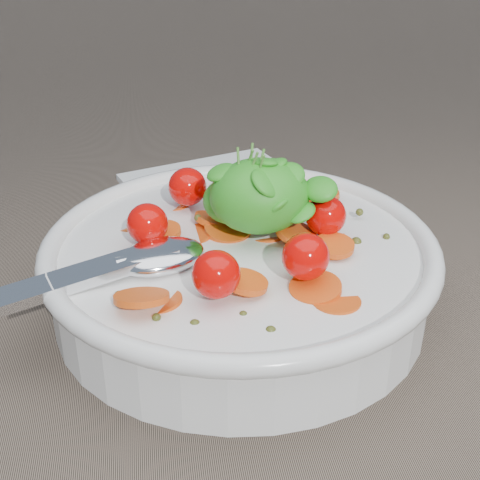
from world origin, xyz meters
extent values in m
plane|color=#706050|center=(0.00, 0.00, 0.00)|extent=(6.00, 6.00, 0.00)
cylinder|color=white|center=(0.00, 0.00, 0.03)|extent=(0.28, 0.28, 0.05)
torus|color=white|center=(0.00, 0.00, 0.05)|extent=(0.30, 0.30, 0.02)
cylinder|color=white|center=(0.00, 0.00, 0.00)|extent=(0.14, 0.14, 0.01)
cylinder|color=brown|center=(0.00, 0.00, 0.03)|extent=(0.26, 0.26, 0.04)
cylinder|color=#DC5212|center=(0.00, -0.07, 0.06)|extent=(0.04, 0.04, 0.01)
cylinder|color=#DC5212|center=(0.08, 0.07, 0.06)|extent=(0.03, 0.03, 0.01)
cylinder|color=#DC5212|center=(0.02, 0.05, 0.06)|extent=(0.04, 0.04, 0.02)
cylinder|color=#DC5212|center=(0.05, -0.09, 0.05)|extent=(0.04, 0.04, 0.01)
cylinder|color=#DC5212|center=(0.07, 0.01, 0.05)|extent=(0.04, 0.04, 0.01)
cylinder|color=#DC5212|center=(0.04, -0.07, 0.06)|extent=(0.05, 0.05, 0.01)
cylinder|color=#DC5212|center=(-0.03, 0.02, 0.05)|extent=(0.05, 0.05, 0.02)
cylinder|color=#DC5212|center=(0.02, 0.01, 0.05)|extent=(0.04, 0.04, 0.02)
cylinder|color=#DC5212|center=(0.00, 0.07, 0.06)|extent=(0.04, 0.04, 0.01)
cylinder|color=#DC5212|center=(0.05, 0.09, 0.06)|extent=(0.05, 0.05, 0.01)
cylinder|color=#DC5212|center=(-0.05, 0.00, 0.05)|extent=(0.04, 0.04, 0.01)
cylinder|color=#DC5212|center=(-0.04, 0.08, 0.05)|extent=(0.04, 0.04, 0.02)
cylinder|color=#DC5212|center=(-0.06, -0.07, 0.05)|extent=(0.03, 0.03, 0.02)
cylinder|color=#DC5212|center=(-0.02, 0.04, 0.06)|extent=(0.04, 0.04, 0.02)
cylinder|color=#DC5212|center=(0.04, 0.00, 0.06)|extent=(0.03, 0.03, 0.01)
cylinder|color=#DC5212|center=(0.04, -0.05, 0.05)|extent=(0.03, 0.03, 0.01)
cylinder|color=#DC5212|center=(-0.06, 0.02, 0.06)|extent=(0.04, 0.04, 0.01)
cylinder|color=#DC5212|center=(-0.08, 0.05, 0.05)|extent=(0.03, 0.03, 0.02)
cylinder|color=#DC5212|center=(-0.07, -0.01, 0.05)|extent=(0.04, 0.04, 0.01)
cylinder|color=#DC5212|center=(-0.07, -0.08, 0.06)|extent=(0.05, 0.05, 0.02)
cylinder|color=#DC5212|center=(-0.01, 0.02, 0.06)|extent=(0.04, 0.04, 0.01)
cylinder|color=#DC5212|center=(0.07, -0.02, 0.06)|extent=(0.04, 0.04, 0.01)
sphere|color=#444918|center=(0.09, -0.01, 0.05)|extent=(0.01, 0.01, 0.01)
sphere|color=#444918|center=(-0.09, -0.06, 0.06)|extent=(0.01, 0.01, 0.01)
sphere|color=#444918|center=(-0.01, -0.09, 0.05)|extent=(0.01, 0.01, 0.01)
sphere|color=#444918|center=(0.08, 0.04, 0.06)|extent=(0.01, 0.01, 0.01)
sphere|color=#444918|center=(-0.06, -0.09, 0.06)|extent=(0.01, 0.01, 0.01)
sphere|color=#444918|center=(0.07, 0.04, 0.06)|extent=(0.01, 0.01, 0.01)
sphere|color=#444918|center=(-0.04, -0.10, 0.05)|extent=(0.01, 0.01, 0.01)
sphere|color=#444918|center=(0.10, 0.03, 0.06)|extent=(0.01, 0.01, 0.01)
sphere|color=#444918|center=(0.11, -0.01, 0.06)|extent=(0.01, 0.01, 0.01)
sphere|color=#444918|center=(0.04, 0.00, 0.05)|extent=(0.01, 0.01, 0.01)
sphere|color=#444918|center=(-0.03, 0.03, 0.06)|extent=(0.01, 0.01, 0.01)
sphere|color=#444918|center=(0.00, -0.11, 0.05)|extent=(0.01, 0.01, 0.01)
sphere|color=#444918|center=(-0.02, -0.06, 0.06)|extent=(0.01, 0.01, 0.01)
sphere|color=#444918|center=(0.05, -0.01, 0.06)|extent=(0.01, 0.01, 0.01)
sphere|color=#CF0602|center=(0.07, 0.00, 0.07)|extent=(0.03, 0.03, 0.03)
sphere|color=#CF0602|center=(0.04, 0.06, 0.07)|extent=(0.03, 0.03, 0.03)
sphere|color=#CF0602|center=(-0.03, 0.07, 0.07)|extent=(0.03, 0.03, 0.03)
sphere|color=#CF0602|center=(-0.07, 0.00, 0.07)|extent=(0.03, 0.03, 0.03)
sphere|color=#CF0602|center=(-0.03, -0.07, 0.07)|extent=(0.03, 0.03, 0.03)
sphere|color=#CF0602|center=(0.04, -0.06, 0.07)|extent=(0.03, 0.03, 0.03)
ellipsoid|color=green|center=(0.02, 0.01, 0.09)|extent=(0.08, 0.07, 0.06)
ellipsoid|color=green|center=(0.00, 0.02, 0.08)|extent=(0.04, 0.04, 0.03)
ellipsoid|color=green|center=(0.04, 0.00, 0.11)|extent=(0.03, 0.03, 0.03)
ellipsoid|color=green|center=(0.01, 0.01, 0.11)|extent=(0.03, 0.03, 0.02)
ellipsoid|color=green|center=(0.04, -0.01, 0.10)|extent=(0.02, 0.02, 0.02)
ellipsoid|color=green|center=(0.02, -0.01, 0.11)|extent=(0.03, 0.03, 0.03)
ellipsoid|color=green|center=(0.03, 0.00, 0.09)|extent=(0.03, 0.03, 0.02)
ellipsoid|color=green|center=(0.01, 0.01, 0.10)|extent=(0.03, 0.03, 0.03)
ellipsoid|color=green|center=(0.03, 0.03, 0.10)|extent=(0.04, 0.04, 0.02)
ellipsoid|color=green|center=(0.02, 0.01, 0.11)|extent=(0.03, 0.02, 0.02)
ellipsoid|color=green|center=(0.01, 0.03, 0.09)|extent=(0.02, 0.03, 0.01)
ellipsoid|color=green|center=(0.00, 0.01, 0.11)|extent=(0.02, 0.02, 0.01)
ellipsoid|color=green|center=(0.02, 0.01, 0.11)|extent=(0.02, 0.02, 0.01)
ellipsoid|color=green|center=(0.01, 0.01, 0.10)|extent=(0.03, 0.03, 0.03)
ellipsoid|color=green|center=(0.03, -0.02, 0.09)|extent=(0.02, 0.02, 0.02)
ellipsoid|color=green|center=(0.01, 0.00, 0.09)|extent=(0.02, 0.02, 0.01)
ellipsoid|color=green|center=(0.03, 0.01, 0.10)|extent=(0.03, 0.02, 0.02)
ellipsoid|color=green|center=(0.06, 0.00, 0.10)|extent=(0.04, 0.04, 0.02)
ellipsoid|color=green|center=(0.04, -0.01, 0.08)|extent=(0.03, 0.03, 0.02)
ellipsoid|color=green|center=(0.04, 0.02, 0.09)|extent=(0.03, 0.03, 0.02)
ellipsoid|color=green|center=(-0.01, 0.02, 0.11)|extent=(0.03, 0.03, 0.02)
ellipsoid|color=green|center=(0.02, 0.01, 0.11)|extent=(0.02, 0.02, 0.01)
ellipsoid|color=green|center=(0.01, 0.01, 0.10)|extent=(0.04, 0.04, 0.02)
ellipsoid|color=green|center=(0.02, 0.01, 0.10)|extent=(0.03, 0.03, 0.02)
ellipsoid|color=green|center=(0.02, 0.01, 0.12)|extent=(0.03, 0.03, 0.01)
ellipsoid|color=green|center=(0.02, 0.02, 0.10)|extent=(0.03, 0.03, 0.01)
ellipsoid|color=green|center=(0.03, 0.01, 0.11)|extent=(0.03, 0.03, 0.02)
cylinder|color=#4C8C33|center=(0.01, 0.02, 0.10)|extent=(0.01, 0.02, 0.05)
cylinder|color=#4C8C33|center=(0.00, 0.01, 0.10)|extent=(0.00, 0.01, 0.05)
cylinder|color=#4C8C33|center=(0.01, 0.01, 0.10)|extent=(0.02, 0.01, 0.05)
cylinder|color=#4C8C33|center=(0.01, 0.01, 0.10)|extent=(0.02, 0.01, 0.05)
cylinder|color=#4C8C33|center=(0.01, 0.00, 0.10)|extent=(0.01, 0.01, 0.05)
cylinder|color=#4C8C33|center=(0.01, 0.02, 0.10)|extent=(0.01, 0.02, 0.05)
ellipsoid|color=silver|center=(-0.06, -0.02, 0.06)|extent=(0.08, 0.06, 0.02)
cube|color=silver|center=(-0.11, -0.04, 0.06)|extent=(0.13, 0.06, 0.02)
cylinder|color=silver|center=(-0.08, -0.03, 0.06)|extent=(0.03, 0.02, 0.01)
cube|color=white|center=(0.01, 0.22, 0.00)|extent=(0.22, 0.21, 0.01)
camera|label=1|loc=(-0.06, -0.44, 0.30)|focal=50.00mm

